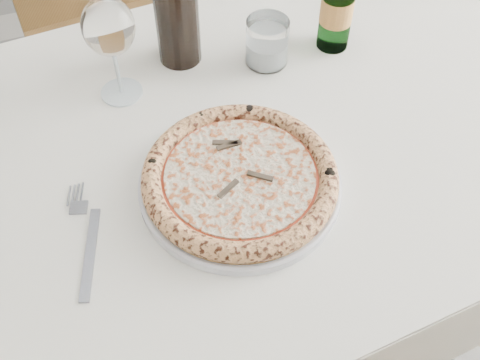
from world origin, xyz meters
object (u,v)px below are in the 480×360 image
Objects in this scene: wine_glass at (109,29)px; beer_bottle at (338,3)px; pizza at (240,177)px; tumbler at (267,45)px; dining_table at (220,179)px; chair_far at (111,9)px; plate at (240,185)px.

wine_glass is 0.41m from beer_bottle.
tumbler reaches higher than pizza.
tumbler is at bearing -1.57° from wine_glass.
dining_table is 16.73× the size of tumbler.
tumbler reaches higher than dining_table.
chair_far reaches higher than tumbler.
dining_table is 7.57× the size of wine_glass.
tumbler reaches higher than plate.
pizza is at bearing -90.01° from dining_table.
beer_bottle reaches higher than chair_far.
tumbler is at bearing -179.63° from beer_bottle.
tumbler is at bearing -71.22° from chair_far.
wine_glass is at bearing 114.04° from plate.
chair_far is 3.15× the size of pizza.
tumbler is (0.27, -0.01, -0.10)m from wine_glass.
pizza is at bearing 160.64° from plate.
wine_glass is 0.29m from tumbler.
wine_glass is (-0.07, -0.57, 0.36)m from chair_far.
plate is at bearing -19.36° from pizza.
tumbler is at bearing 60.49° from plate.
beer_bottle reaches higher than plate.
plate is at bearing -86.70° from chair_far.
beer_bottle reaches higher than dining_table.
wine_glass is 0.83× the size of beer_bottle.
beer_bottle is at bearing -0.93° from wine_glass.
pizza is at bearing -136.94° from beer_bottle.
tumbler is (0.15, 0.26, 0.01)m from pizza.
plate is at bearing -136.94° from beer_bottle.
dining_table is at bearing 89.99° from pizza.
plate is at bearing -65.96° from wine_glass.
chair_far is at bearing 93.30° from plate.
wine_glass is at bearing 179.07° from beer_bottle.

